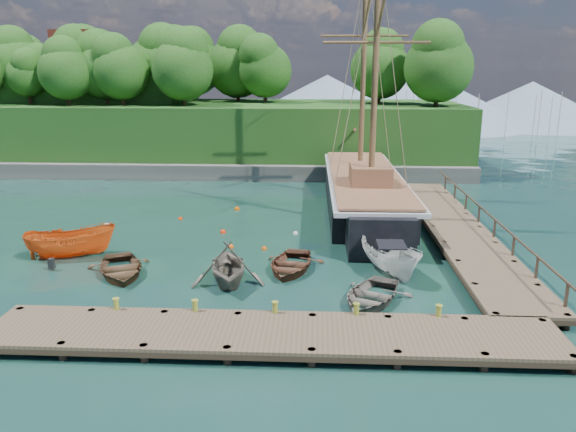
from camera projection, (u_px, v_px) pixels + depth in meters
name	position (u px, v px, depth m)	size (l,w,h in m)	color
ground	(240.00, 277.00, 26.02)	(160.00, 160.00, 0.00)	#193E31
dock_near	(272.00, 334.00, 19.54)	(20.00, 3.20, 1.10)	brown
dock_east	(456.00, 229.00, 32.09)	(3.20, 24.00, 1.10)	brown
bollard_0	(118.00, 324.00, 21.30)	(0.26, 0.26, 0.45)	olive
bollard_1	(196.00, 326.00, 21.15)	(0.26, 0.26, 0.45)	olive
bollard_2	(275.00, 327.00, 21.00)	(0.26, 0.26, 0.45)	olive
bollard_3	(356.00, 329.00, 20.85)	(0.26, 0.26, 0.45)	olive
bollard_4	(437.00, 331.00, 20.70)	(0.26, 0.26, 0.45)	olive
rowboat_0	(121.00, 275.00, 26.30)	(2.96, 4.14, 0.86)	brown
rowboat_1	(228.00, 283.00, 25.25)	(3.34, 3.87, 2.04)	#696155
rowboat_2	(290.00, 270.00, 26.89)	(2.89, 4.04, 0.84)	#553121
rowboat_3	(370.00, 302.00, 23.26)	(2.87, 4.01, 0.83)	#655D55
motorboat_orange	(72.00, 257.00, 28.77)	(1.69, 4.50, 1.74)	orange
cabin_boat_white	(390.00, 273.00, 26.49)	(1.74, 4.62, 1.78)	white
schooner	(364.00, 195.00, 37.48)	(5.05, 26.84, 19.57)	black
mooring_buoy_0	(105.00, 243.00, 30.94)	(0.29, 0.29, 0.29)	white
mooring_buoy_1	(223.00, 233.00, 32.89)	(0.35, 0.35, 0.35)	red
mooring_buoy_2	(231.00, 248.00, 30.20)	(0.33, 0.33, 0.33)	#EE5507
mooring_buoy_3	(295.00, 234.00, 32.64)	(0.30, 0.30, 0.30)	silver
mooring_buoy_4	(180.00, 219.00, 35.77)	(0.28, 0.28, 0.28)	#F82E00
mooring_buoy_5	(237.00, 210.00, 38.15)	(0.36, 0.36, 0.36)	#E65800
mooring_buoy_6	(107.00, 226.00, 34.27)	(0.36, 0.36, 0.36)	silver
mooring_buoy_7	(264.00, 249.00, 29.95)	(0.30, 0.30, 0.30)	#E15309
headland	(152.00, 107.00, 55.47)	(51.00, 19.31, 12.90)	#474744
distant_ridge	(323.00, 98.00, 92.18)	(117.00, 40.00, 10.00)	#728CA5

